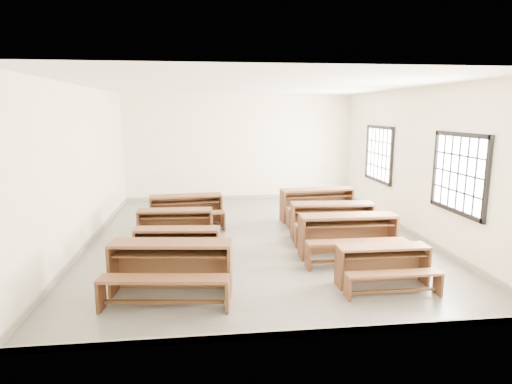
{
  "coord_description": "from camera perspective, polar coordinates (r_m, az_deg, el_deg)",
  "views": [
    {
      "loc": [
        -1.06,
        -8.91,
        2.69
      ],
      "look_at": [
        0.0,
        0.0,
        1.0
      ],
      "focal_mm": 30.0,
      "sensor_mm": 36.0,
      "label": 1
    }
  ],
  "objects": [
    {
      "name": "desk_set_3",
      "position": [
        10.21,
        -9.28,
        -2.19
      ],
      "size": [
        1.76,
        1.03,
        0.76
      ],
      "rotation": [
        0.0,
        0.0,
        0.1
      ],
      "color": "brown",
      "rests_on": "ground"
    },
    {
      "name": "room",
      "position": [
        9.0,
        0.57,
        7.18
      ],
      "size": [
        8.5,
        8.5,
        3.2
      ],
      "color": "slate",
      "rests_on": "ground"
    },
    {
      "name": "desk_set_2",
      "position": [
        9.07,
        -10.72,
        -4.13
      ],
      "size": [
        1.56,
        0.85,
        0.69
      ],
      "rotation": [
        0.0,
        0.0,
        -0.04
      ],
      "color": "brown",
      "rests_on": "ground"
    },
    {
      "name": "desk_set_4",
      "position": [
        7.01,
        16.63,
        -9.09
      ],
      "size": [
        1.43,
        0.75,
        0.64
      ],
      "rotation": [
        0.0,
        0.0,
        -0.01
      ],
      "color": "brown",
      "rests_on": "ground"
    },
    {
      "name": "desk_set_1",
      "position": [
        7.72,
        -10.47,
        -6.86
      ],
      "size": [
        1.55,
        0.91,
        0.67
      ],
      "rotation": [
        0.0,
        0.0,
        -0.1
      ],
      "color": "brown",
      "rests_on": "ground"
    },
    {
      "name": "desk_set_0",
      "position": [
        6.51,
        -11.32,
        -9.49
      ],
      "size": [
        1.89,
        1.14,
        0.8
      ],
      "rotation": [
        0.0,
        0.0,
        -0.12
      ],
      "color": "brown",
      "rests_on": "ground"
    },
    {
      "name": "desk_set_7",
      "position": [
        10.73,
        8.17,
        -1.38
      ],
      "size": [
        1.87,
        1.08,
        0.81
      ],
      "rotation": [
        0.0,
        0.0,
        0.08
      ],
      "color": "brown",
      "rests_on": "ground"
    },
    {
      "name": "desk_set_5",
      "position": [
        8.15,
        12.24,
        -5.37
      ],
      "size": [
        1.81,
        0.96,
        0.81
      ],
      "rotation": [
        0.0,
        0.0,
        -0.01
      ],
      "color": "brown",
      "rests_on": "ground"
    },
    {
      "name": "desk_set_6",
      "position": [
        9.26,
        10.15,
        -3.47
      ],
      "size": [
        1.8,
        1.02,
        0.78
      ],
      "rotation": [
        0.0,
        0.0,
        -0.07
      ],
      "color": "brown",
      "rests_on": "ground"
    }
  ]
}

